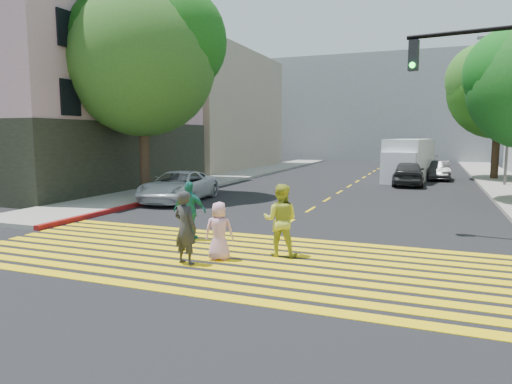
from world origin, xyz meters
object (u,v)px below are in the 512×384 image
Objects in this scene: pedestrian_child at (219,231)px; silver_car at (423,162)px; pedestrian_woman at (281,220)px; white_van at (408,161)px; pedestrian_man at (185,228)px; white_sedan at (178,186)px; tree_left at (144,54)px; pedestrian_extra at (190,211)px; tree_right_far at (501,83)px; dark_car_parked at (438,170)px; dark_car_near at (408,173)px.

silver_car reaches higher than pedestrian_child.
white_van reaches higher than pedestrian_woman.
white_van reaches higher than pedestrian_man.
silver_car is at bearing -102.61° from pedestrian_woman.
white_van is at bearing -116.36° from pedestrian_child.
tree_left is at bearing 154.31° from white_sedan.
tree_right_far is at bearing -119.43° from pedestrian_extra.
dark_car_parked is at bearing 91.42° from silver_car.
tree_left reaches higher than tree_right_far.
tree_left is 5.59× the size of pedestrian_woman.
silver_car is at bearing -115.01° from pedestrian_child.
tree_right_far is 1.54× the size of white_van.
tree_left reaches higher than dark_car_near.
pedestrian_child reaches higher than dark_car_parked.
pedestrian_child is (0.55, 0.60, -0.15)m from pedestrian_man.
pedestrian_child is (-8.46, -23.70, -5.50)m from tree_right_far.
pedestrian_child is at bearing 77.90° from dark_car_near.
white_van is (1.92, 20.20, 0.39)m from pedestrian_woman.
pedestrian_man is 0.45× the size of dark_car_parked.
tree_right_far reaches higher than white_van.
tree_right_far is 6.60m from dark_car_parked.
silver_car is at bearing -105.53° from pedestrian_extra.
pedestrian_man is 22.01m from white_van.
pedestrian_woman reaches higher than pedestrian_extra.
silver_car is (5.55, 29.17, -0.11)m from pedestrian_extra.
tree_right_far reaches higher than white_sedan.
pedestrian_extra is 0.44× the size of dark_car_parked.
silver_car is (3.86, 30.77, 0.02)m from pedestrian_child.
pedestrian_woman is 0.47× the size of dark_car_parked.
white_sedan is 13.98m from dark_car_near.
tree_left is 13.57m from pedestrian_woman.
white_van is (3.15, 21.08, 0.58)m from pedestrian_child.
pedestrian_man is at bearing 75.11° from silver_car.
tree_right_far is at bearing -115.16° from pedestrian_woman.
dark_car_near is at bearing -117.97° from pedestrian_child.
dark_car_near is at bearing -86.73° from pedestrian_man.
dark_car_near is (-5.15, -5.12, -5.47)m from tree_right_far.
pedestrian_extra is 22.37m from dark_car_parked.
tree_right_far is 5.20× the size of pedestrian_woman.
tree_right_far reaches higher than pedestrian_woman.
pedestrian_extra is (-10.15, -22.10, -5.37)m from tree_right_far.
white_sedan is (-14.36, -15.63, -5.53)m from tree_right_far.
tree_left reaches higher than silver_car.
pedestrian_woman is at bearing -85.58° from white_van.
pedestrian_man is at bearing 76.61° from dark_car_near.
dark_car_parked is at bearing -113.11° from dark_car_near.
tree_left is 6.42m from white_sedan.
dark_car_near is 0.87× the size of silver_car.
pedestrian_woman is at bearing -50.37° from white_sedan.
pedestrian_extra is at bearing 72.36° from silver_car.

